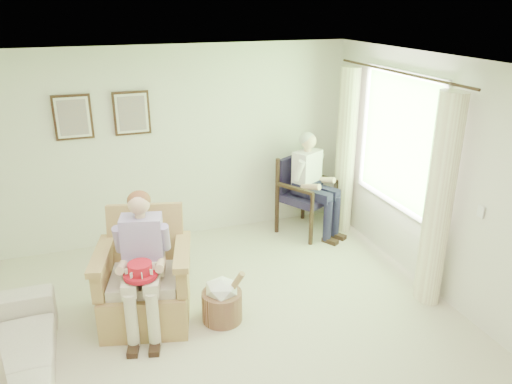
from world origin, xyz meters
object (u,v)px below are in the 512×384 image
person_dark (311,177)px  red_hat (140,271)px  person_wicker (143,253)px  wicker_armchair (145,287)px  hatbox (222,300)px  wood_armchair (305,190)px

person_dark → red_hat: person_dark is taller
person_dark → person_wicker: bearing=-179.5°
wicker_armchair → hatbox: bearing=-8.9°
wicker_armchair → person_dark: size_ratio=0.80×
hatbox → person_wicker: bearing=167.9°
person_wicker → person_dark: person_dark is taller
person_dark → hatbox: 2.42m
wicker_armchair → person_wicker: size_ratio=0.81×
wood_armchair → red_hat: size_ratio=3.34×
wicker_armchair → hatbox: (0.73, -0.31, -0.12)m
person_dark → red_hat: bearing=-176.8°
wicker_armchair → red_hat: size_ratio=3.57×
red_hat → hatbox: 0.94m
wood_armchair → person_wicker: bearing=-176.5°
hatbox → wood_armchair: bearing=45.4°
wicker_armchair → wood_armchair: wicker_armchair is taller
person_wicker → red_hat: 0.22m
wood_armchair → red_hat: wood_armchair is taller
person_dark → hatbox: (-1.73, -1.58, -0.60)m
wood_armchair → red_hat: (-2.52, -1.79, 0.16)m
person_wicker → red_hat: bearing=-93.9°
person_wicker → person_dark: bearing=43.9°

